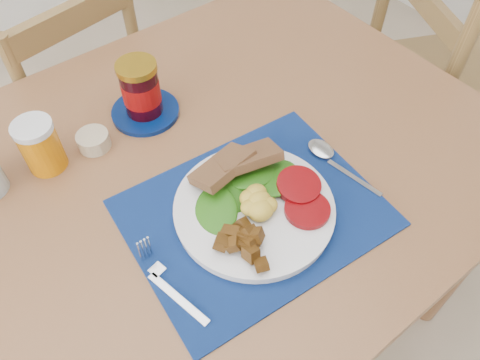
# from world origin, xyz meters

# --- Properties ---
(table) EXTENTS (1.40, 0.90, 0.75)m
(table) POSITION_xyz_m (0.00, 0.20, 0.67)
(table) COLOR brown
(table) RESTS_ON ground
(chair_far) EXTENTS (0.44, 0.43, 1.03)m
(chair_far) POSITION_xyz_m (0.07, 0.80, 0.53)
(chair_far) COLOR brown
(chair_far) RESTS_ON ground
(chair_end) EXTENTS (0.59, 0.60, 1.23)m
(chair_end) POSITION_xyz_m (0.97, 0.23, 0.61)
(chair_end) COLOR brown
(chair_end) RESTS_ON ground
(placemat) EXTENTS (0.45, 0.37, 0.00)m
(placemat) POSITION_xyz_m (0.11, 0.05, 0.75)
(placemat) COLOR black
(placemat) RESTS_ON table
(breakfast_plate) EXTENTS (0.27, 0.27, 0.07)m
(breakfast_plate) POSITION_xyz_m (0.11, 0.04, 0.77)
(breakfast_plate) COLOR silver
(breakfast_plate) RESTS_ON placemat
(fork) EXTENTS (0.04, 0.18, 0.00)m
(fork) POSITION_xyz_m (-0.08, 0.03, 0.76)
(fork) COLOR #B2B5BA
(fork) RESTS_ON placemat
(spoon) EXTENTS (0.04, 0.18, 0.01)m
(spoon) POSITION_xyz_m (0.30, 0.05, 0.76)
(spoon) COLOR #B2B5BA
(spoon) RESTS_ON placemat
(juice_glass) EXTENTS (0.07, 0.07, 0.10)m
(juice_glass) POSITION_xyz_m (-0.13, 0.37, 0.80)
(juice_glass) COLOR orange
(juice_glass) RESTS_ON table
(ramekin) EXTENTS (0.06, 0.06, 0.03)m
(ramekin) POSITION_xyz_m (-0.04, 0.36, 0.77)
(ramekin) COLOR tan
(ramekin) RESTS_ON table
(jam_on_saucer) EXTENTS (0.14, 0.14, 0.13)m
(jam_on_saucer) POSITION_xyz_m (0.09, 0.38, 0.81)
(jam_on_saucer) COLOR #04184E
(jam_on_saucer) RESTS_ON table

